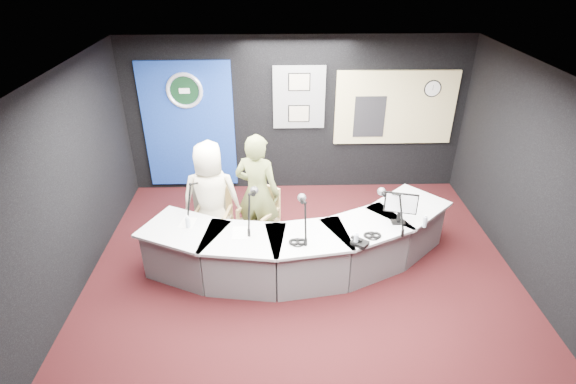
{
  "coord_description": "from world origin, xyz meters",
  "views": [
    {
      "loc": [
        -0.35,
        -4.58,
        4.13
      ],
      "look_at": [
        -0.2,
        0.8,
        1.1
      ],
      "focal_mm": 28.0,
      "sensor_mm": 36.0,
      "label": 1
    }
  ],
  "objects_px": {
    "armchair_left": "(213,219)",
    "person_man": "(211,198)",
    "person_woman": "(257,193)",
    "broadcast_desk": "(299,245)",
    "armchair_right": "(258,219)"
  },
  "relations": [
    {
      "from": "armchair_left",
      "to": "person_man",
      "type": "relative_size",
      "value": 0.58
    },
    {
      "from": "person_man",
      "to": "person_woman",
      "type": "bearing_deg",
      "value": -179.71
    },
    {
      "from": "broadcast_desk",
      "to": "person_man",
      "type": "relative_size",
      "value": 2.61
    },
    {
      "from": "broadcast_desk",
      "to": "armchair_left",
      "type": "relative_size",
      "value": 4.52
    },
    {
      "from": "armchair_left",
      "to": "person_man",
      "type": "bearing_deg",
      "value": 0.0
    },
    {
      "from": "armchair_right",
      "to": "broadcast_desk",
      "type": "bearing_deg",
      "value": -6.58
    },
    {
      "from": "broadcast_desk",
      "to": "armchair_right",
      "type": "height_order",
      "value": "armchair_right"
    },
    {
      "from": "broadcast_desk",
      "to": "person_woman",
      "type": "height_order",
      "value": "person_woman"
    },
    {
      "from": "armchair_left",
      "to": "person_woman",
      "type": "relative_size",
      "value": 0.54
    },
    {
      "from": "armchair_right",
      "to": "person_man",
      "type": "distance_m",
      "value": 0.78
    },
    {
      "from": "armchair_right",
      "to": "person_man",
      "type": "height_order",
      "value": "person_man"
    },
    {
      "from": "armchair_left",
      "to": "broadcast_desk",
      "type": "bearing_deg",
      "value": -13.49
    },
    {
      "from": "armchair_right",
      "to": "person_man",
      "type": "relative_size",
      "value": 0.54
    },
    {
      "from": "broadcast_desk",
      "to": "armchair_right",
      "type": "relative_size",
      "value": 4.88
    },
    {
      "from": "armchair_left",
      "to": "person_woman",
      "type": "bearing_deg",
      "value": 11.08
    }
  ]
}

